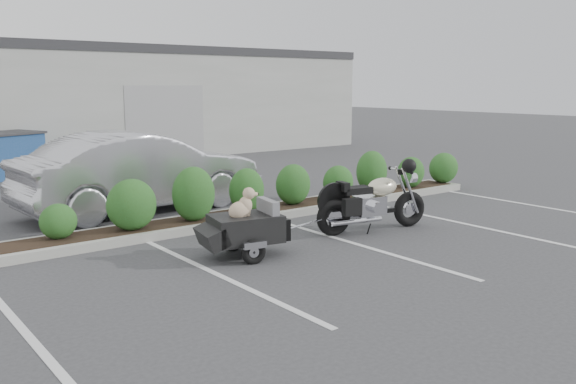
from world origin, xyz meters
TOP-DOWN VIEW (x-y plane):
  - ground at (0.00, 0.00)m, footprint 90.00×90.00m
  - planter_kerb at (1.00, 2.20)m, footprint 12.00×1.00m
  - building at (0.00, 17.00)m, footprint 26.00×10.00m
  - motorcycle at (2.10, -0.04)m, footprint 2.30×0.97m
  - pet_trailer at (-0.68, -0.01)m, footprint 1.87×1.07m
  - sedan at (-0.46, 4.23)m, footprint 5.19×2.11m
  - dumpster at (-1.61, 10.92)m, footprint 2.33×1.98m

SIDE VIEW (x-z plane):
  - ground at x=0.00m, z-range 0.00..0.00m
  - planter_kerb at x=1.00m, z-range 0.00..0.15m
  - pet_trailer at x=-0.68m, z-range -0.09..1.02m
  - motorcycle at x=2.10m, z-range -0.13..1.20m
  - dumpster at x=-1.61m, z-range 0.01..1.31m
  - sedan at x=-0.46m, z-range 0.00..1.68m
  - building at x=0.00m, z-range 0.00..4.00m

